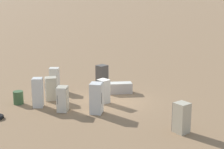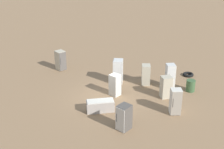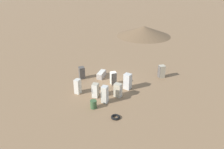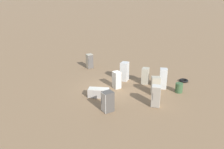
% 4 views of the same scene
% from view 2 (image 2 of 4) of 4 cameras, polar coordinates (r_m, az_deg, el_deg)
% --- Properties ---
extents(ground_plane, '(1000.00, 1000.00, 0.00)m').
position_cam_2_polar(ground_plane, '(21.42, -0.93, -4.24)').
color(ground_plane, '#846647').
extents(discarded_fridge_0, '(0.91, 0.96, 1.52)m').
position_cam_2_polar(discarded_fridge_0, '(17.78, 2.20, -7.85)').
color(discarded_fridge_0, '#4C4742').
rests_on(discarded_fridge_0, ground_plane).
extents(discarded_fridge_1, '(0.75, 0.88, 1.52)m').
position_cam_2_polar(discarded_fridge_1, '(23.16, 6.21, -0.02)').
color(discarded_fridge_1, '#B2A88E').
rests_on(discarded_fridge_1, ground_plane).
extents(discarded_fridge_2, '(1.85, 1.32, 0.74)m').
position_cam_2_polar(discarded_fridge_2, '(19.69, -2.15, -5.74)').
color(discarded_fridge_2, '#A89E93').
rests_on(discarded_fridge_2, ground_plane).
extents(discarded_fridge_3, '(0.79, 0.76, 1.67)m').
position_cam_2_polar(discarded_fridge_3, '(19.59, 11.54, -4.88)').
color(discarded_fridge_3, beige).
rests_on(discarded_fridge_3, ground_plane).
extents(discarded_fridge_4, '(0.80, 0.77, 1.85)m').
position_cam_2_polar(discarded_fridge_4, '(22.74, 10.59, -0.33)').
color(discarded_fridge_4, silver).
rests_on(discarded_fridge_4, ground_plane).
extents(discarded_fridge_5, '(0.97, 0.95, 1.61)m').
position_cam_2_polar(discarded_fridge_5, '(25.92, -9.39, 2.57)').
color(discarded_fridge_5, '#B2A88E').
rests_on(discarded_fridge_5, ground_plane).
extents(discarded_fridge_6, '(0.93, 0.88, 1.54)m').
position_cam_2_polar(discarded_fridge_6, '(21.45, 9.90, -2.28)').
color(discarded_fridge_6, '#B2A88E').
rests_on(discarded_fridge_6, ground_plane).
extents(discarded_fridge_7, '(0.87, 0.86, 1.54)m').
position_cam_2_polar(discarded_fridge_7, '(21.44, 0.57, -1.91)').
color(discarded_fridge_7, beige).
rests_on(discarded_fridge_7, ground_plane).
extents(discarded_fridge_8, '(0.81, 0.85, 1.85)m').
position_cam_2_polar(discarded_fridge_8, '(23.15, 1.09, 0.55)').
color(discarded_fridge_8, silver).
rests_on(discarded_fridge_8, ground_plane).
extents(scrap_tire, '(0.85, 0.85, 0.20)m').
position_cam_2_polar(scrap_tire, '(25.40, 13.76, 0.01)').
color(scrap_tire, black).
rests_on(scrap_tire, ground_plane).
extents(rusty_barrel, '(0.63, 0.63, 0.84)m').
position_cam_2_polar(rusty_barrel, '(22.82, 14.17, -1.98)').
color(rusty_barrel, '#385633').
rests_on(rusty_barrel, ground_plane).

